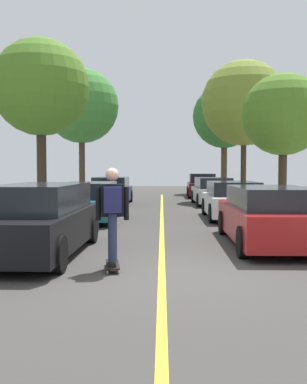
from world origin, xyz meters
TOP-DOWN VIEW (x-y plane):
  - ground at (0.00, 0.00)m, footprint 80.00×80.00m
  - center_line at (0.00, 4.00)m, footprint 0.12×39.20m
  - parked_car_left_nearest at (-2.51, 1.57)m, footprint 1.90×4.64m
  - parked_car_left_near at (-2.51, 7.89)m, footprint 2.06×4.50m
  - parked_car_left_far at (-2.51, 15.02)m, footprint 1.88×4.62m
  - parked_car_right_nearest at (2.51, 2.86)m, footprint 2.02×4.69m
  - parked_car_right_near at (2.51, 8.51)m, footprint 1.95×4.07m
  - parked_car_right_far at (2.51, 14.94)m, footprint 1.91×4.39m
  - parked_car_right_farthest at (2.51, 21.01)m, footprint 1.92×4.08m
  - street_tree_left_nearest at (-4.53, 9.46)m, footprint 3.62×3.62m
  - street_tree_left_near at (-4.53, 18.20)m, footprint 4.19×4.19m
  - street_tree_right_nearest at (4.53, 9.56)m, footprint 3.07×3.07m
  - street_tree_right_near at (4.53, 17.84)m, footprint 4.70×4.70m
  - street_tree_right_far at (4.53, 25.82)m, footprint 4.59×4.59m
  - skateboard at (-0.86, 0.20)m, footprint 0.33×0.86m
  - skateboarder at (-0.86, 0.17)m, footprint 0.59×0.71m

SIDE VIEW (x-z plane):
  - ground at x=0.00m, z-range 0.00..0.00m
  - center_line at x=0.00m, z-range 0.00..0.01m
  - skateboard at x=-0.86m, z-range 0.04..0.14m
  - parked_car_right_near at x=2.51m, z-range 0.00..1.32m
  - parked_car_left_near at x=-2.51m, z-range 0.00..1.31m
  - parked_car_right_far at x=2.51m, z-range 0.00..1.35m
  - parked_car_left_far at x=-2.51m, z-range 0.00..1.36m
  - parked_car_right_nearest at x=2.51m, z-range 0.01..1.36m
  - parked_car_right_farthest at x=2.51m, z-range -0.03..1.45m
  - parked_car_left_nearest at x=-2.51m, z-range 0.00..1.44m
  - skateboarder at x=-0.86m, z-range 0.22..1.89m
  - street_tree_right_nearest at x=4.53m, z-range 1.18..6.38m
  - street_tree_left_nearest at x=-4.53m, z-range 1.55..8.03m
  - street_tree_left_near at x=-4.53m, z-range 1.66..8.93m
  - street_tree_right_near at x=4.53m, z-range 1.58..9.19m
  - street_tree_right_far at x=4.53m, z-range 1.69..9.42m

